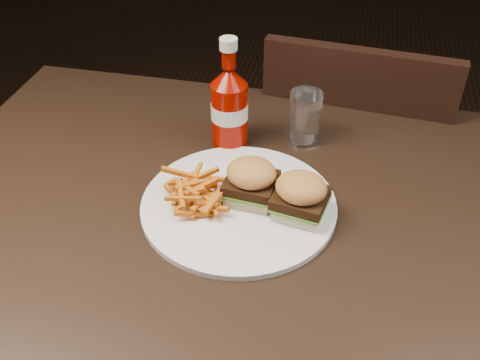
% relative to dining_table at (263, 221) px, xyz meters
% --- Properties ---
extents(dining_table, '(1.20, 0.80, 0.04)m').
position_rel_dining_table_xyz_m(dining_table, '(0.00, 0.00, 0.00)').
color(dining_table, black).
rests_on(dining_table, ground).
extents(chair_far, '(0.46, 0.46, 0.04)m').
position_rel_dining_table_xyz_m(chair_far, '(0.15, 0.56, -0.30)').
color(chair_far, black).
rests_on(chair_far, ground).
extents(plate, '(0.32, 0.32, 0.01)m').
position_rel_dining_table_xyz_m(plate, '(-0.04, 0.00, 0.03)').
color(plate, white).
rests_on(plate, dining_table).
extents(sandwich_half_a, '(0.08, 0.07, 0.02)m').
position_rel_dining_table_xyz_m(sandwich_half_a, '(-0.02, 0.02, 0.04)').
color(sandwich_half_a, beige).
rests_on(sandwich_half_a, plate).
extents(sandwich_half_b, '(0.08, 0.08, 0.02)m').
position_rel_dining_table_xyz_m(sandwich_half_b, '(0.06, -0.00, 0.04)').
color(sandwich_half_b, beige).
rests_on(sandwich_half_b, plate).
extents(fries_pile, '(0.12, 0.12, 0.04)m').
position_rel_dining_table_xyz_m(fries_pile, '(-0.11, -0.00, 0.05)').
color(fries_pile, orange).
rests_on(fries_pile, plate).
extents(ketchup_bottle, '(0.08, 0.08, 0.13)m').
position_rel_dining_table_xyz_m(ketchup_bottle, '(-0.10, 0.18, 0.08)').
color(ketchup_bottle, '#8B0900').
rests_on(ketchup_bottle, dining_table).
extents(tumbler, '(0.06, 0.06, 0.09)m').
position_rel_dining_table_xyz_m(tumbler, '(0.04, 0.22, 0.08)').
color(tumbler, white).
rests_on(tumbler, dining_table).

